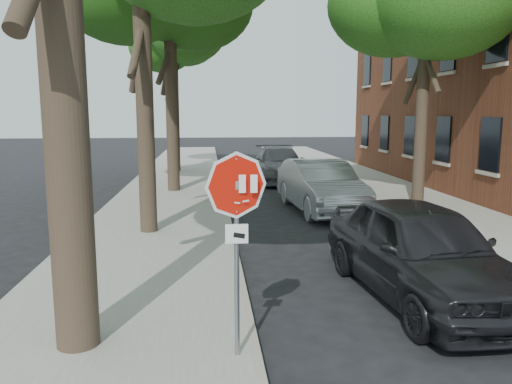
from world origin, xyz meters
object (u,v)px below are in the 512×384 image
at_px(stop_sign, 237,215).
at_px(tree_far, 173,34).
at_px(car_b, 320,186).
at_px(car_c, 279,164).
at_px(car_a, 421,250).

relative_size(stop_sign, tree_far, 0.28).
xyz_separation_m(stop_sign, car_b, (3.30, 9.78, -1.11)).
relative_size(stop_sign, car_c, 0.47).
distance_m(stop_sign, car_c, 17.47).
bearing_deg(car_b, tree_far, 110.05).
distance_m(stop_sign, car_b, 10.38).
height_order(tree_far, car_a, tree_far).
xyz_separation_m(stop_sign, car_c, (2.99, 17.17, -1.15)).
relative_size(tree_far, car_c, 1.69).
bearing_deg(car_b, car_c, 87.34).
bearing_deg(tree_far, car_b, -64.89).
distance_m(tree_far, car_c, 9.06).
bearing_deg(stop_sign, car_c, 80.12).
bearing_deg(car_c, stop_sign, -97.32).
bearing_deg(stop_sign, tree_far, 95.46).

